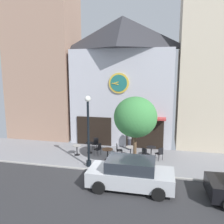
{
  "coord_description": "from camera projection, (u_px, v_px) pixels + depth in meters",
  "views": [
    {
      "loc": [
        2.88,
        -12.35,
        5.82
      ],
      "look_at": [
        -0.46,
        2.44,
        3.19
      ],
      "focal_mm": 36.64,
      "sensor_mm": 36.0,
      "label": 1
    }
  ],
  "objects": [
    {
      "name": "clock_building",
      "position": [
        122.0,
        79.0,
        18.6
      ],
      "size": [
        8.16,
        3.9,
        10.19
      ],
      "color": "#B2B2BC",
      "rests_on": "ground_plane"
    },
    {
      "name": "parked_car_silver",
      "position": [
        131.0,
        174.0,
        11.56
      ],
      "size": [
        4.3,
        2.03,
        1.55
      ],
      "color": "#B7BABF",
      "rests_on": "ground_plane"
    },
    {
      "name": "cafe_chair_right_end",
      "position": [
        118.0,
        149.0,
        15.95
      ],
      "size": [
        0.5,
        0.5,
        0.9
      ],
      "color": "black",
      "rests_on": "ground_plane"
    },
    {
      "name": "cafe_table_near_door",
      "position": [
        151.0,
        150.0,
        15.87
      ],
      "size": [
        0.65,
        0.65,
        0.73
      ],
      "color": "black",
      "rests_on": "ground_plane"
    },
    {
      "name": "pedestrian_grey",
      "position": [
        129.0,
        139.0,
        17.35
      ],
      "size": [
        0.38,
        0.38,
        1.67
      ],
      "color": "#2D2D38",
      "rests_on": "ground_plane"
    },
    {
      "name": "street_lamp",
      "position": [
        88.0,
        131.0,
        14.02
      ],
      "size": [
        0.36,
        0.36,
        4.45
      ],
      "color": "black",
      "rests_on": "ground_plane"
    },
    {
      "name": "cafe_table_leftmost",
      "position": [
        131.0,
        150.0,
        15.82
      ],
      "size": [
        0.66,
        0.66,
        0.75
      ],
      "color": "black",
      "rests_on": "ground_plane"
    },
    {
      "name": "ground_plane",
      "position": [
        109.0,
        176.0,
        13.01
      ],
      "size": [
        26.34,
        10.77,
        0.13
      ],
      "color": "gray"
    },
    {
      "name": "cafe_chair_facing_wall",
      "position": [
        145.0,
        153.0,
        15.17
      ],
      "size": [
        0.56,
        0.56,
        0.9
      ],
      "color": "black",
      "rests_on": "ground_plane"
    },
    {
      "name": "cafe_chair_facing_street",
      "position": [
        98.0,
        148.0,
        16.15
      ],
      "size": [
        0.51,
        0.51,
        0.9
      ],
      "color": "black",
      "rests_on": "ground_plane"
    },
    {
      "name": "cafe_table_rightmost",
      "position": [
        107.0,
        152.0,
        15.33
      ],
      "size": [
        0.73,
        0.73,
        0.76
      ],
      "color": "black",
      "rests_on": "ground_plane"
    },
    {
      "name": "cafe_table_center_left",
      "position": [
        77.0,
        149.0,
        16.24
      ],
      "size": [
        0.6,
        0.6,
        0.72
      ],
      "color": "black",
      "rests_on": "ground_plane"
    },
    {
      "name": "cafe_chair_curbside",
      "position": [
        160.0,
        153.0,
        15.25
      ],
      "size": [
        0.56,
        0.56,
        0.9
      ],
      "color": "black",
      "rests_on": "ground_plane"
    },
    {
      "name": "cafe_table_center_right",
      "position": [
        90.0,
        146.0,
        16.67
      ],
      "size": [
        0.63,
        0.63,
        0.77
      ],
      "color": "black",
      "rests_on": "ground_plane"
    },
    {
      "name": "cafe_chair_corner",
      "position": [
        96.0,
        143.0,
        17.42
      ],
      "size": [
        0.43,
        0.43,
        0.9
      ],
      "color": "black",
      "rests_on": "ground_plane"
    },
    {
      "name": "neighbor_building_left",
      "position": [
        44.0,
        65.0,
        20.57
      ],
      "size": [
        5.86,
        3.8,
        12.97
      ],
      "color": "#9E7A66",
      "rests_on": "ground_plane"
    },
    {
      "name": "street_tree",
      "position": [
        135.0,
        117.0,
        13.14
      ],
      "size": [
        2.5,
        2.25,
        4.48
      ],
      "color": "brown",
      "rests_on": "ground_plane"
    }
  ]
}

